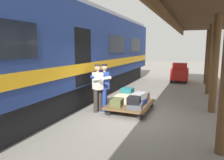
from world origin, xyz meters
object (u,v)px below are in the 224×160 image
Objects in this scene: baggage_tug at (180,73)px; luggage_cart at (130,104)px; suitcase_teal_softside at (127,90)px; suitcase_navy_fabric at (139,101)px; suitcase_slate_roller at (135,106)px; suitcase_brown_leather at (143,97)px; porter_in_overalls at (104,86)px; suitcase_gray_aluminum at (139,96)px; suitcase_tan_vintage at (126,96)px; train_car at (49,54)px; suitcase_black_hardshell at (134,100)px; porter_by_door at (98,86)px; suitcase_cream_canvas at (122,99)px; suitcase_olive_duffel at (117,102)px.

luggage_cart is at bearing 81.29° from baggage_tug.
suitcase_teal_softside is 7.03m from baggage_tug.
suitcase_navy_fabric is at bearing -180.00° from luggage_cart.
suitcase_brown_leather is (-0.00, -1.03, 0.06)m from suitcase_slate_roller.
suitcase_gray_aluminum is at bearing -165.36° from porter_in_overalls.
suitcase_gray_aluminum is at bearing -56.29° from suitcase_navy_fabric.
baggage_tug is (-0.81, -7.91, 0.25)m from suitcase_slate_roller.
suitcase_tan_vintage reaches higher than suitcase_slate_roller.
train_car is 10.98× the size of baggage_tug.
baggage_tug is (-0.81, -6.88, 0.19)m from suitcase_brown_leather.
suitcase_black_hardshell is 0.32× the size of porter_in_overalls.
suitcase_black_hardshell reaches higher than luggage_cart.
train_car is 34.30× the size of suitcase_gray_aluminum.
suitcase_brown_leather is at bearing -142.69° from porter_by_door.
suitcase_cream_canvas is 0.66m from suitcase_gray_aluminum.
baggage_tug is at bearing -104.89° from porter_in_overalls.
suitcase_slate_roller is 1.11× the size of suitcase_black_hardshell.
suitcase_olive_duffel reaches higher than suitcase_slate_roller.
suitcase_slate_roller is at bearing 90.00° from suitcase_brown_leather.
porter_in_overalls is (1.24, -0.21, 0.55)m from suitcase_slate_roller.
suitcase_cream_canvas is at bearing -143.93° from porter_by_door.
luggage_cart is 0.63m from suitcase_olive_duffel.
suitcase_slate_roller is 0.65m from suitcase_olive_duffel.
suitcase_olive_duffel is (0.32, 0.52, 0.17)m from luggage_cart.
suitcase_cream_canvas is (0.32, -0.00, 0.17)m from luggage_cart.
train_car reaches higher than suitcase_brown_leather.
suitcase_teal_softside is (0.61, -1.03, 0.27)m from suitcase_slate_roller.
suitcase_gray_aluminum is at bearing -158.22° from porter_by_door.
suitcase_cream_canvas is 1.19× the size of suitcase_teal_softside.
suitcase_black_hardshell reaches higher than suitcase_navy_fabric.
porter_in_overalls is at bearing -9.77° from suitcase_slate_roller.
suitcase_tan_vintage is 0.29× the size of baggage_tug.
porter_by_door reaches higher than suitcase_black_hardshell.
suitcase_navy_fabric is at bearing 180.00° from suitcase_cream_canvas.
suitcase_navy_fabric is 1.38m from porter_in_overalls.
suitcase_cream_canvas reaches higher than suitcase_navy_fabric.
train_car is 11.15× the size of porter_in_overalls.
suitcase_slate_roller is 1.17× the size of suitcase_cream_canvas.
suitcase_gray_aluminum reaches higher than suitcase_brown_leather.
train_car reaches higher than porter_by_door.
suitcase_tan_vintage is at bearing -7.47° from suitcase_teal_softside.
suitcase_navy_fabric is at bearing -90.00° from suitcase_slate_roller.
suitcase_tan_vintage is at bearing -125.89° from porter_in_overalls.
suitcase_olive_duffel is at bearing -2.88° from suitcase_black_hardshell.
train_car reaches higher than porter_in_overalls.
porter_in_overalls is at bearing 54.11° from suitcase_tan_vintage.
suitcase_slate_roller is at bearing -178.67° from train_car.
suitcase_olive_duffel is 1.19× the size of suitcase_tan_vintage.
suitcase_tan_vintage is 1.13m from porter_in_overalls.
suitcase_black_hardshell is at bearing 117.74° from luggage_cart.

